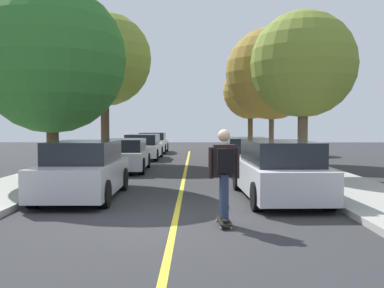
{
  "coord_description": "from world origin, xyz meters",
  "views": [
    {
      "loc": [
        0.39,
        -8.59,
        1.87
      ],
      "look_at": [
        0.28,
        8.06,
        1.17
      ],
      "focal_mm": 42.06,
      "sensor_mm": 36.0,
      "label": 1
    }
  ],
  "objects_px": {
    "parked_car_left_far": "(143,147)",
    "street_tree_left_nearest": "(52,59)",
    "street_tree_right_far": "(250,92)",
    "skateboard": "(224,221)",
    "street_tree_right_near": "(272,74)",
    "skateboarder": "(224,169)",
    "parked_car_left_nearest": "(84,170)",
    "parked_car_right_near": "(247,155)",
    "parked_car_right_nearest": "(278,171)",
    "parked_car_left_near": "(125,155)",
    "parked_car_left_farthest": "(153,143)",
    "fire_hydrant": "(316,172)",
    "street_tree_left_near": "(105,60)",
    "street_tree_right_nearest": "(303,65)"
  },
  "relations": [
    {
      "from": "street_tree_right_near",
      "to": "fire_hydrant",
      "type": "height_order",
      "value": "street_tree_right_near"
    },
    {
      "from": "fire_hydrant",
      "to": "street_tree_left_near",
      "type": "bearing_deg",
      "value": 131.19
    },
    {
      "from": "street_tree_left_nearest",
      "to": "parked_car_left_farthest",
      "type": "bearing_deg",
      "value": 84.09
    },
    {
      "from": "parked_car_left_far",
      "to": "street_tree_left_nearest",
      "type": "xyz_separation_m",
      "value": [
        -1.67,
        -10.4,
        3.27
      ]
    },
    {
      "from": "parked_car_right_nearest",
      "to": "street_tree_left_nearest",
      "type": "xyz_separation_m",
      "value": [
        -6.61,
        2.97,
        3.22
      ]
    },
    {
      "from": "skateboarder",
      "to": "parked_car_left_far",
      "type": "bearing_deg",
      "value": 101.73
    },
    {
      "from": "street_tree_left_near",
      "to": "street_tree_right_nearest",
      "type": "xyz_separation_m",
      "value": [
        8.27,
        -6.92,
        -1.18
      ]
    },
    {
      "from": "parked_car_left_nearest",
      "to": "parked_car_right_near",
      "type": "distance_m",
      "value": 8.05
    },
    {
      "from": "parked_car_right_near",
      "to": "skateboarder",
      "type": "xyz_separation_m",
      "value": [
        -1.54,
        -9.53,
        0.37
      ]
    },
    {
      "from": "street_tree_right_near",
      "to": "skateboarder",
      "type": "xyz_separation_m",
      "value": [
        -3.21,
        -13.78,
        -3.32
      ]
    },
    {
      "from": "street_tree_right_far",
      "to": "street_tree_left_nearest",
      "type": "bearing_deg",
      "value": -117.04
    },
    {
      "from": "parked_car_left_far",
      "to": "street_tree_left_near",
      "type": "distance_m",
      "value": 5.2
    },
    {
      "from": "street_tree_left_nearest",
      "to": "street_tree_left_near",
      "type": "xyz_separation_m",
      "value": [
        0.0,
        8.34,
        1.2
      ]
    },
    {
      "from": "parked_car_left_nearest",
      "to": "fire_hydrant",
      "type": "xyz_separation_m",
      "value": [
        6.44,
        1.86,
        -0.23
      ]
    },
    {
      "from": "street_tree_left_near",
      "to": "parked_car_right_nearest",
      "type": "bearing_deg",
      "value": -59.7
    },
    {
      "from": "street_tree_right_far",
      "to": "skateboard",
      "type": "bearing_deg",
      "value": -98.25
    },
    {
      "from": "parked_car_left_farthest",
      "to": "street_tree_right_far",
      "type": "relative_size",
      "value": 0.74
    },
    {
      "from": "parked_car_left_farthest",
      "to": "skateboarder",
      "type": "bearing_deg",
      "value": -81.24
    },
    {
      "from": "parked_car_left_far",
      "to": "street_tree_left_nearest",
      "type": "distance_m",
      "value": 11.03
    },
    {
      "from": "parked_car_right_nearest",
      "to": "skateboarder",
      "type": "distance_m",
      "value": 3.38
    },
    {
      "from": "parked_car_right_nearest",
      "to": "parked_car_left_near",
      "type": "bearing_deg",
      "value": 125.67
    },
    {
      "from": "parked_car_left_near",
      "to": "skateboard",
      "type": "xyz_separation_m",
      "value": [
        3.4,
        -9.84,
        -0.57
      ]
    },
    {
      "from": "street_tree_right_far",
      "to": "skateboard",
      "type": "height_order",
      "value": "street_tree_right_far"
    },
    {
      "from": "parked_car_left_near",
      "to": "street_tree_left_nearest",
      "type": "xyz_separation_m",
      "value": [
        -1.67,
        -3.91,
        3.29
      ]
    },
    {
      "from": "parked_car_left_farthest",
      "to": "parked_car_right_nearest",
      "type": "height_order",
      "value": "parked_car_right_nearest"
    },
    {
      "from": "street_tree_left_near",
      "to": "skateboard",
      "type": "bearing_deg",
      "value": -70.46
    },
    {
      "from": "parked_car_right_nearest",
      "to": "fire_hydrant",
      "type": "bearing_deg",
      "value": 53.77
    },
    {
      "from": "street_tree_left_near",
      "to": "fire_hydrant",
      "type": "distance_m",
      "value": 13.16
    },
    {
      "from": "parked_car_left_nearest",
      "to": "parked_car_left_far",
      "type": "bearing_deg",
      "value": 90.0
    },
    {
      "from": "street_tree_left_nearest",
      "to": "street_tree_right_far",
      "type": "distance_m",
      "value": 18.2
    },
    {
      "from": "parked_car_right_nearest",
      "to": "street_tree_left_nearest",
      "type": "height_order",
      "value": "street_tree_left_nearest"
    },
    {
      "from": "street_tree_right_near",
      "to": "street_tree_right_far",
      "type": "height_order",
      "value": "street_tree_right_near"
    },
    {
      "from": "street_tree_left_nearest",
      "to": "street_tree_left_near",
      "type": "relative_size",
      "value": 0.84
    },
    {
      "from": "parked_car_left_far",
      "to": "skateboarder",
      "type": "relative_size",
      "value": 2.66
    },
    {
      "from": "parked_car_left_nearest",
      "to": "street_tree_left_nearest",
      "type": "distance_m",
      "value": 4.58
    },
    {
      "from": "parked_car_right_near",
      "to": "street_tree_right_far",
      "type": "distance_m",
      "value": 13.2
    },
    {
      "from": "skateboarder",
      "to": "parked_car_left_nearest",
      "type": "bearing_deg",
      "value": 136.92
    },
    {
      "from": "parked_car_left_near",
      "to": "street_tree_left_nearest",
      "type": "distance_m",
      "value": 5.38
    },
    {
      "from": "parked_car_left_far",
      "to": "street_tree_left_near",
      "type": "relative_size",
      "value": 0.61
    },
    {
      "from": "parked_car_left_near",
      "to": "skateboarder",
      "type": "distance_m",
      "value": 10.45
    },
    {
      "from": "parked_car_left_farthest",
      "to": "skateboard",
      "type": "bearing_deg",
      "value": -81.23
    },
    {
      "from": "parked_car_left_near",
      "to": "fire_hydrant",
      "type": "distance_m",
      "value": 8.06
    },
    {
      "from": "street_tree_left_nearest",
      "to": "street_tree_right_nearest",
      "type": "relative_size",
      "value": 1.09
    },
    {
      "from": "parked_car_left_near",
      "to": "street_tree_left_near",
      "type": "height_order",
      "value": "street_tree_left_near"
    },
    {
      "from": "parked_car_left_nearest",
      "to": "street_tree_left_nearest",
      "type": "bearing_deg",
      "value": 120.91
    },
    {
      "from": "parked_car_right_nearest",
      "to": "skateboard",
      "type": "bearing_deg",
      "value": -117.64
    },
    {
      "from": "fire_hydrant",
      "to": "street_tree_right_far",
      "type": "bearing_deg",
      "value": 89.44
    },
    {
      "from": "skateboard",
      "to": "parked_car_left_nearest",
      "type": "bearing_deg",
      "value": 137.22
    },
    {
      "from": "skateboard",
      "to": "parked_car_left_far",
      "type": "bearing_deg",
      "value": 101.75
    },
    {
      "from": "parked_car_right_near",
      "to": "parked_car_left_farthest",
      "type": "bearing_deg",
      "value": 111.53
    }
  ]
}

